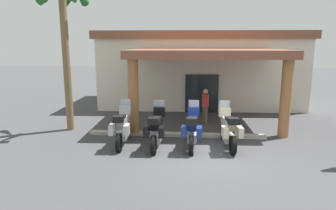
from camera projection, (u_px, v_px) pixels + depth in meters
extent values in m
plane|color=#424244|center=(205.00, 155.00, 10.26)|extent=(80.00, 80.00, 0.00)
cube|color=silver|center=(199.00, 72.00, 19.11)|extent=(11.93, 6.13, 3.99)
cube|color=#1E2328|center=(202.00, 94.00, 16.46)|extent=(1.80, 0.17, 2.10)
cube|color=brown|center=(206.00, 53.00, 13.74)|extent=(7.12, 5.02, 0.35)
cylinder|color=#9E663D|center=(133.00, 98.00, 12.30)|extent=(0.43, 0.43, 3.13)
cylinder|color=#9E663D|center=(286.00, 99.00, 12.01)|extent=(0.43, 0.43, 3.13)
cube|color=brown|center=(200.00, 36.00, 18.67)|extent=(12.35, 6.55, 0.44)
cylinder|color=black|center=(126.00, 130.00, 12.05)|extent=(0.18, 0.67, 0.66)
cylinder|color=black|center=(119.00, 143.00, 10.53)|extent=(0.18, 0.67, 0.66)
cube|color=silver|center=(123.00, 135.00, 11.26)|extent=(0.36, 0.58, 0.32)
cube|color=#B2B2B7|center=(123.00, 121.00, 11.30)|extent=(0.37, 1.17, 0.34)
cube|color=black|center=(121.00, 118.00, 10.92)|extent=(0.32, 0.62, 0.10)
cube|color=#B2B2B7|center=(125.00, 110.00, 11.87)|extent=(0.45, 0.27, 0.36)
cube|color=#B2BCC6|center=(125.00, 103.00, 11.89)|extent=(0.41, 0.14, 0.36)
cube|color=#B2B2B7|center=(112.00, 130.00, 10.60)|extent=(0.21, 0.45, 0.36)
cube|color=#B2B2B7|center=(127.00, 130.00, 10.59)|extent=(0.21, 0.45, 0.36)
cube|color=black|center=(118.00, 119.00, 10.41)|extent=(0.38, 0.34, 0.22)
cylinder|color=black|center=(159.00, 132.00, 11.81)|extent=(0.15, 0.66, 0.66)
cylinder|color=black|center=(154.00, 145.00, 10.30)|extent=(0.15, 0.66, 0.66)
cube|color=silver|center=(157.00, 137.00, 11.02)|extent=(0.33, 0.57, 0.32)
cube|color=black|center=(157.00, 123.00, 11.07)|extent=(0.32, 1.15, 0.34)
cube|color=black|center=(156.00, 119.00, 10.68)|extent=(0.29, 0.60, 0.10)
cube|color=black|center=(159.00, 112.00, 11.63)|extent=(0.44, 0.25, 0.36)
cube|color=#B2BCC6|center=(160.00, 104.00, 11.65)|extent=(0.40, 0.12, 0.36)
cube|color=black|center=(147.00, 131.00, 10.39)|extent=(0.19, 0.44, 0.36)
cube|color=black|center=(162.00, 132.00, 10.33)|extent=(0.19, 0.44, 0.36)
cube|color=black|center=(154.00, 121.00, 10.18)|extent=(0.37, 0.33, 0.22)
cylinder|color=black|center=(193.00, 132.00, 11.78)|extent=(0.17, 0.67, 0.66)
cylinder|color=black|center=(191.00, 145.00, 10.27)|extent=(0.17, 0.67, 0.66)
cube|color=silver|center=(192.00, 137.00, 10.99)|extent=(0.34, 0.57, 0.32)
cube|color=navy|center=(193.00, 123.00, 11.04)|extent=(0.35, 1.16, 0.34)
cube|color=black|center=(192.00, 119.00, 10.65)|extent=(0.31, 0.61, 0.10)
cube|color=navy|center=(194.00, 112.00, 11.60)|extent=(0.45, 0.26, 0.36)
cube|color=#B2BCC6|center=(194.00, 104.00, 11.62)|extent=(0.40, 0.14, 0.36)
cube|color=navy|center=(184.00, 131.00, 10.37)|extent=(0.20, 0.45, 0.36)
cube|color=navy|center=(199.00, 132.00, 10.30)|extent=(0.20, 0.45, 0.36)
cube|color=black|center=(192.00, 121.00, 10.15)|extent=(0.37, 0.34, 0.22)
cylinder|color=black|center=(224.00, 132.00, 11.77)|extent=(0.21, 0.67, 0.66)
cylinder|color=black|center=(233.00, 145.00, 10.25)|extent=(0.21, 0.67, 0.66)
cube|color=silver|center=(228.00, 137.00, 10.98)|extent=(0.38, 0.59, 0.32)
cube|color=beige|center=(228.00, 123.00, 11.03)|extent=(0.42, 1.18, 0.34)
cube|color=black|center=(230.00, 119.00, 10.64)|extent=(0.34, 0.63, 0.10)
cube|color=beige|center=(225.00, 112.00, 11.59)|extent=(0.46, 0.29, 0.36)
cube|color=#B2BCC6|center=(224.00, 104.00, 11.61)|extent=(0.41, 0.16, 0.36)
cube|color=beige|center=(225.00, 132.00, 10.31)|extent=(0.23, 0.46, 0.36)
cube|color=beige|center=(240.00, 132.00, 10.32)|extent=(0.23, 0.46, 0.36)
cube|color=black|center=(234.00, 121.00, 10.14)|extent=(0.39, 0.36, 0.22)
cylinder|color=brown|center=(204.00, 115.00, 14.27)|extent=(0.14, 0.14, 0.83)
cylinder|color=brown|center=(206.00, 116.00, 14.11)|extent=(0.14, 0.14, 0.83)
cylinder|color=#B23333|center=(205.00, 101.00, 14.05)|extent=(0.32, 0.32, 0.59)
cylinder|color=#B23333|center=(203.00, 99.00, 14.24)|extent=(0.09, 0.09, 0.56)
cylinder|color=#B23333|center=(208.00, 101.00, 13.84)|extent=(0.09, 0.09, 0.56)
sphere|color=tan|center=(206.00, 91.00, 13.96)|extent=(0.22, 0.22, 0.22)
cylinder|color=brown|center=(67.00, 66.00, 12.78)|extent=(0.31, 0.31, 5.57)
cube|color=#ADA89E|center=(177.00, 134.00, 12.39)|extent=(7.23, 0.36, 0.12)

